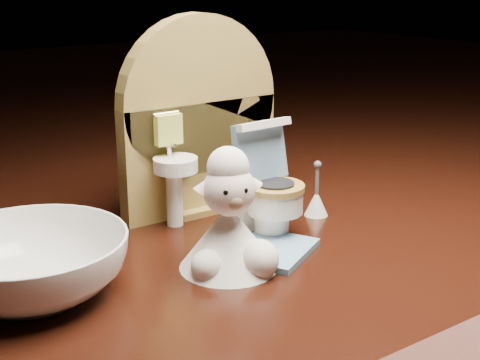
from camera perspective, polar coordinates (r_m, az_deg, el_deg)
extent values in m
cube|color=black|center=(0.50, 0.70, -10.03)|extent=(2.50, 2.50, 0.10)
cube|color=olive|center=(0.51, -3.46, 2.01)|extent=(0.13, 0.02, 0.09)
cylinder|color=olive|center=(0.50, -3.55, 6.72)|extent=(0.13, 0.02, 0.13)
cube|color=olive|center=(0.53, -3.38, -2.24)|extent=(0.05, 0.04, 0.01)
cylinder|color=white|center=(0.49, -5.61, -1.41)|extent=(0.01, 0.01, 0.04)
cylinder|color=white|center=(0.48, -5.53, 1.31)|extent=(0.03, 0.03, 0.01)
cylinder|color=silver|center=(0.48, -6.08, 2.69)|extent=(0.00, 0.00, 0.01)
cube|color=#C7D34F|center=(0.48, -6.14, 4.30)|extent=(0.02, 0.01, 0.02)
cube|color=olive|center=(0.52, 0.47, 3.32)|extent=(0.02, 0.01, 0.02)
cylinder|color=beige|center=(0.52, 0.85, 2.55)|extent=(0.02, 0.02, 0.02)
cylinder|color=white|center=(0.47, 2.72, -3.68)|extent=(0.02, 0.02, 0.02)
cylinder|color=white|center=(0.47, 3.00, -1.78)|extent=(0.04, 0.04, 0.02)
cylinder|color=olive|center=(0.46, 3.02, -0.63)|extent=(0.04, 0.04, 0.00)
cube|color=white|center=(0.48, 1.11, -1.24)|extent=(0.03, 0.02, 0.05)
cube|color=#658BAD|center=(0.47, 1.72, 2.46)|extent=(0.04, 0.02, 0.04)
cube|color=white|center=(0.46, 2.06, 4.77)|extent=(0.04, 0.01, 0.01)
cylinder|color=olive|center=(0.48, 2.00, 2.47)|extent=(0.01, 0.01, 0.01)
cube|color=#658BAD|center=(0.45, 2.80, -6.00)|extent=(0.07, 0.07, 0.00)
cone|color=white|center=(0.51, 6.53, -1.94)|extent=(0.02, 0.02, 0.02)
cylinder|color=#59595B|center=(0.51, 6.60, -0.01)|extent=(0.00, 0.00, 0.02)
sphere|color=#59595B|center=(0.50, 6.65, 1.31)|extent=(0.01, 0.01, 0.01)
cone|color=white|center=(0.42, -1.00, -4.82)|extent=(0.06, 0.06, 0.04)
sphere|color=white|center=(0.41, 1.63, -6.78)|extent=(0.03, 0.03, 0.03)
sphere|color=white|center=(0.41, -2.76, -7.34)|extent=(0.02, 0.02, 0.02)
sphere|color=white|center=(0.41, -0.94, -0.84)|extent=(0.03, 0.03, 0.03)
sphere|color=tan|center=(0.40, -0.47, -1.77)|extent=(0.01, 0.01, 0.01)
sphere|color=white|center=(0.40, -1.03, 1.08)|extent=(0.03, 0.03, 0.03)
cone|color=white|center=(0.40, -3.02, -0.38)|extent=(0.02, 0.01, 0.01)
cone|color=white|center=(0.41, 0.94, -0.01)|extent=(0.02, 0.01, 0.01)
sphere|color=black|center=(0.39, -1.21, -1.06)|extent=(0.00, 0.00, 0.00)
sphere|color=black|center=(0.40, 0.39, -0.90)|extent=(0.00, 0.00, 0.00)
imported|color=white|center=(0.41, -17.41, -6.98)|extent=(0.13, 0.13, 0.04)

